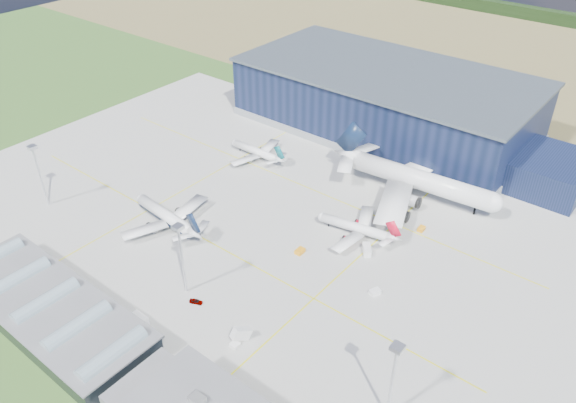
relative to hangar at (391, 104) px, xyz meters
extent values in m
plane|color=#2E5921|center=(-2.81, -94.80, -11.62)|extent=(600.00, 600.00, 0.00)
cube|color=#AFAFA9|center=(-2.81, -84.80, -11.59)|extent=(220.00, 160.00, 0.06)
cube|color=yellow|center=(-2.81, -104.80, -11.54)|extent=(180.00, 0.40, 0.02)
cube|color=yellow|center=(-2.81, -59.80, -11.54)|extent=(180.00, 0.40, 0.02)
cube|color=yellow|center=(-32.81, -84.80, -11.54)|extent=(0.40, 120.00, 0.02)
cube|color=yellow|center=(37.19, -84.80, -11.54)|extent=(0.40, 120.00, 0.02)
cube|color=olive|center=(-2.81, 125.20, -11.62)|extent=(600.00, 220.00, 0.01)
cube|color=black|center=(-2.81, 205.20, -7.62)|extent=(600.00, 8.00, 8.00)
cube|color=black|center=(-2.81, 0.20, 0.88)|extent=(120.00, 60.00, 25.00)
cube|color=gray|center=(-2.81, 0.20, -10.02)|extent=(121.00, 61.00, 3.20)
cube|color=#49545D|center=(-2.81, 0.20, 13.88)|extent=(122.00, 62.00, 1.20)
cube|color=black|center=(69.19, -4.80, -5.62)|extent=(24.00, 30.00, 12.00)
cube|color=#ADAEA9|center=(42.19, -152.80, -1.52)|extent=(3.20, 2.60, 1.60)
cube|color=black|center=(-12.81, -154.80, -8.62)|extent=(65.00, 22.00, 6.00)
cube|color=slate|center=(-12.81, -154.80, -5.42)|extent=(66.00, 23.00, 0.50)
cube|color=slate|center=(27.19, -154.80, -8.62)|extent=(10.00, 18.00, 6.00)
cylinder|color=#8CA3AD|center=(-26.81, -154.80, -5.22)|extent=(4.40, 18.00, 4.40)
cylinder|color=#8CA3AD|center=(-12.81, -154.80, -5.22)|extent=(4.40, 18.00, 4.40)
cylinder|color=#8CA3AD|center=(1.19, -154.80, -5.22)|extent=(4.40, 18.00, 4.40)
cylinder|color=#8CA3AD|center=(15.19, -154.80, -5.22)|extent=(4.40, 18.00, 4.40)
cylinder|color=silver|center=(-62.81, -124.80, -0.62)|extent=(0.70, 0.70, 22.00)
cube|color=silver|center=(-62.81, -124.80, 10.88)|extent=(2.60, 2.60, 1.00)
cylinder|color=silver|center=(7.19, -124.80, -0.62)|extent=(0.70, 0.70, 22.00)
cube|color=silver|center=(7.19, -124.80, 10.88)|extent=(2.60, 2.60, 1.00)
cylinder|color=silver|center=(72.19, -124.80, -0.62)|extent=(0.70, 0.70, 22.00)
cube|color=silver|center=(72.19, -124.80, 10.88)|extent=(2.60, 2.60, 1.00)
cube|color=orange|center=(21.89, -91.27, -10.93)|extent=(2.21, 3.24, 1.38)
cube|color=white|center=(49.41, -92.41, -10.94)|extent=(3.12, 3.66, 1.34)
cube|color=white|center=(37.88, -78.30, -10.45)|extent=(4.95, 5.45, 2.33)
cube|color=orange|center=(45.65, -57.49, -10.97)|extent=(2.00, 3.03, 1.28)
cube|color=white|center=(9.01, -32.80, -10.93)|extent=(3.81, 3.50, 1.37)
cube|color=white|center=(6.62, -140.80, -10.40)|extent=(5.07, 2.47, 2.42)
cube|color=white|center=(31.84, -128.57, -10.04)|extent=(3.55, 5.32, 3.16)
imported|color=#99999E|center=(12.88, -126.45, -10.97)|extent=(4.07, 2.87, 1.29)
camera|label=1|loc=(103.11, -198.67, 97.96)|focal=35.00mm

